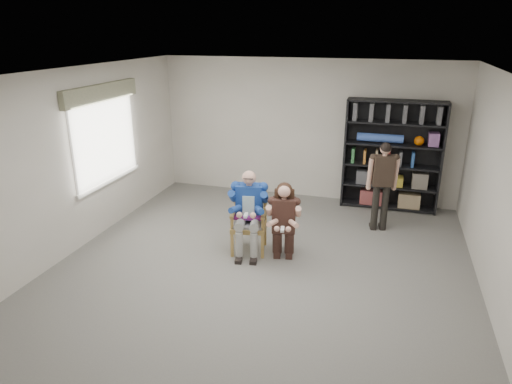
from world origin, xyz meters
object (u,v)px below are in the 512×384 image
(kneeling_woman, at_px, (284,223))
(bookshelf, at_px, (392,156))
(armchair, at_px, (249,221))
(seated_man, at_px, (249,212))
(standing_man, at_px, (382,187))

(kneeling_woman, bearing_deg, bookshelf, 50.61)
(kneeling_woman, bearing_deg, armchair, 157.82)
(seated_man, relative_size, standing_man, 0.84)
(seated_man, bearing_deg, armchair, 0.00)
(kneeling_woman, bearing_deg, seated_man, 157.82)
(armchair, relative_size, bookshelf, 0.48)
(seated_man, distance_m, kneeling_woman, 0.59)
(armchair, distance_m, seated_man, 0.15)
(kneeling_woman, bearing_deg, standing_man, 38.27)
(armchair, distance_m, standing_man, 2.41)
(armchair, relative_size, standing_man, 0.65)
(armchair, bearing_deg, kneeling_woman, -22.18)
(armchair, relative_size, kneeling_woman, 0.84)
(standing_man, bearing_deg, armchair, -157.87)
(kneeling_woman, distance_m, standing_man, 2.05)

